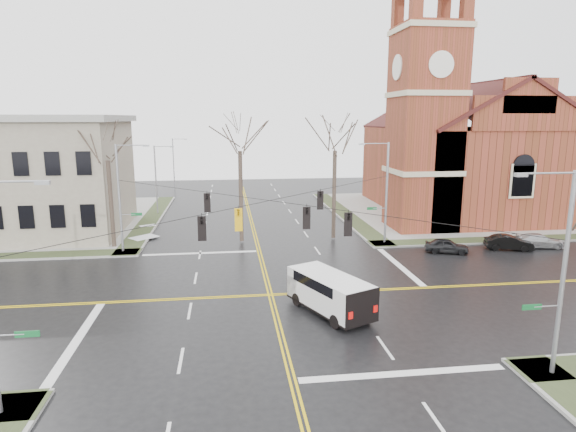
{
  "coord_description": "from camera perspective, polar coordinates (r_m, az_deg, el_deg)",
  "views": [
    {
      "loc": [
        -2.65,
        -29.37,
        11.25
      ],
      "look_at": [
        1.93,
        6.0,
        3.95
      ],
      "focal_mm": 30.0,
      "sensor_mm": 36.0,
      "label": 1
    }
  ],
  "objects": [
    {
      "name": "signal_pole_nw",
      "position": [
        42.25,
        -19.15,
        2.35
      ],
      "size": [
        2.75,
        0.22,
        9.0
      ],
      "color": "gray",
      "rests_on": "ground"
    },
    {
      "name": "parked_car_c",
      "position": [
        47.89,
        27.58,
        -2.6
      ],
      "size": [
        4.41,
        2.24,
        1.23
      ],
      "primitive_type": "imported",
      "rotation": [
        0.0,
        0.0,
        1.44
      ],
      "color": "#B3B3B6",
      "rests_on": "ground"
    },
    {
      "name": "traffic_signals",
      "position": [
        29.4,
        -2.06,
        0.19
      ],
      "size": [
        8.21,
        8.26,
        1.3
      ],
      "color": "black",
      "rests_on": "ground"
    },
    {
      "name": "cargo_van",
      "position": [
        28.65,
        4.69,
        -8.72
      ],
      "size": [
        4.53,
        6.31,
        2.25
      ],
      "rotation": [
        0.0,
        0.0,
        0.43
      ],
      "color": "white",
      "rests_on": "ground"
    },
    {
      "name": "parked_car_a",
      "position": [
        42.96,
        18.29,
        -3.37
      ],
      "size": [
        3.86,
        2.57,
        1.22
      ],
      "primitive_type": "imported",
      "rotation": [
        0.0,
        0.0,
        1.22
      ],
      "color": "black",
      "rests_on": "ground"
    },
    {
      "name": "parked_car_b",
      "position": [
        45.88,
        24.69,
        -2.87
      ],
      "size": [
        4.17,
        2.43,
        1.3
      ],
      "primitive_type": "imported",
      "rotation": [
        0.0,
        0.0,
        1.28
      ],
      "color": "black",
      "rests_on": "ground"
    },
    {
      "name": "ground",
      "position": [
        31.56,
        -2.1,
        -9.32
      ],
      "size": [
        120.0,
        120.0,
        0.0
      ],
      "primitive_type": "plane",
      "color": "black",
      "rests_on": "ground"
    },
    {
      "name": "signal_pole_ne",
      "position": [
        43.65,
        11.39,
        3.04
      ],
      "size": [
        2.75,
        0.22,
        9.0
      ],
      "color": "gray",
      "rests_on": "ground"
    },
    {
      "name": "sidewalks",
      "position": [
        31.53,
        -2.1,
        -9.19
      ],
      "size": [
        80.0,
        80.0,
        0.17
      ],
      "color": "gray",
      "rests_on": "ground"
    },
    {
      "name": "span_wires",
      "position": [
        29.92,
        -2.19,
        1.85
      ],
      "size": [
        23.02,
        23.02,
        0.03
      ],
      "color": "black",
      "rests_on": "ground"
    },
    {
      "name": "signal_pole_se",
      "position": [
        23.54,
        29.56,
        -5.5
      ],
      "size": [
        2.75,
        0.22,
        9.0
      ],
      "color": "gray",
      "rests_on": "ground"
    },
    {
      "name": "tree_nw_near",
      "position": [
        43.11,
        -5.73,
        8.39
      ],
      "size": [
        4.0,
        4.0,
        12.31
      ],
      "color": "#342821",
      "rests_on": "ground"
    },
    {
      "name": "church",
      "position": [
        60.76,
        19.67,
        8.25
      ],
      "size": [
        24.28,
        27.48,
        27.5
      ],
      "color": "brown",
      "rests_on": "ground"
    },
    {
      "name": "road_markings",
      "position": [
        31.56,
        -2.1,
        -9.31
      ],
      "size": [
        100.0,
        100.0,
        0.01
      ],
      "color": "gold",
      "rests_on": "ground"
    },
    {
      "name": "streetlight_north_a",
      "position": [
        58.32,
        -15.26,
        4.49
      ],
      "size": [
        2.3,
        0.2,
        8.0
      ],
      "color": "gray",
      "rests_on": "ground"
    },
    {
      "name": "tree_nw_far",
      "position": [
        43.82,
        -20.62,
        6.82
      ],
      "size": [
        4.0,
        4.0,
        11.3
      ],
      "color": "#342821",
      "rests_on": "ground"
    },
    {
      "name": "tree_ne",
      "position": [
        44.33,
        5.6,
        8.41
      ],
      "size": [
        4.0,
        4.0,
        12.24
      ],
      "color": "#342821",
      "rests_on": "ground"
    },
    {
      "name": "streetlight_north_b",
      "position": [
        78.08,
        -13.31,
        6.28
      ],
      "size": [
        2.3,
        0.2,
        8.0
      ],
      "color": "gray",
      "rests_on": "ground"
    },
    {
      "name": "civic_building_a",
      "position": [
        53.34,
        -28.67,
        3.97
      ],
      "size": [
        18.0,
        14.0,
        11.0
      ],
      "primitive_type": "cube",
      "color": "gray",
      "rests_on": "ground"
    }
  ]
}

